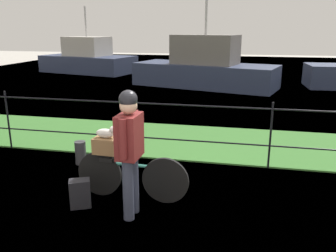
# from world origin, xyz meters

# --- Properties ---
(ground_plane) EXTENTS (60.00, 60.00, 0.00)m
(ground_plane) POSITION_xyz_m (0.00, 0.00, 0.00)
(ground_plane) COLOR #B2ADA3
(grass_strip) EXTENTS (27.00, 2.40, 0.03)m
(grass_strip) POSITION_xyz_m (0.00, 3.20, 0.01)
(grass_strip) COLOR #38702D
(grass_strip) RESTS_ON ground
(harbor_water) EXTENTS (30.00, 30.00, 0.00)m
(harbor_water) POSITION_xyz_m (0.00, 12.96, 0.00)
(harbor_water) COLOR #426684
(harbor_water) RESTS_ON ground
(iron_fence) EXTENTS (18.04, 0.04, 1.19)m
(iron_fence) POSITION_xyz_m (0.00, 1.99, 0.70)
(iron_fence) COLOR black
(iron_fence) RESTS_ON ground
(bicycle_main) EXTENTS (1.67, 0.17, 0.67)m
(bicycle_main) POSITION_xyz_m (-0.73, 0.39, 0.35)
(bicycle_main) COLOR black
(bicycle_main) RESTS_ON ground
(wooden_crate) EXTENTS (0.34, 0.26, 0.23)m
(wooden_crate) POSITION_xyz_m (-1.09, 0.41, 0.79)
(wooden_crate) COLOR olive
(wooden_crate) RESTS_ON bicycle_main
(terrier_dog) EXTENTS (0.32, 0.15, 0.18)m
(terrier_dog) POSITION_xyz_m (-1.07, 0.41, 0.98)
(terrier_dog) COLOR silver
(terrier_dog) RESTS_ON wooden_crate
(cyclist_person) EXTENTS (0.27, 0.54, 1.68)m
(cyclist_person) POSITION_xyz_m (-0.58, -0.06, 1.00)
(cyclist_person) COLOR #383D51
(cyclist_person) RESTS_ON ground
(backpack_on_paving) EXTENTS (0.33, 0.28, 0.40)m
(backpack_on_paving) POSITION_xyz_m (-1.34, 0.01, 0.20)
(backpack_on_paving) COLOR black
(backpack_on_paving) RESTS_ON ground
(mooring_bollard) EXTENTS (0.20, 0.20, 0.42)m
(mooring_bollard) POSITION_xyz_m (-2.05, 1.49, 0.21)
(mooring_bollard) COLOR #38383D
(mooring_bollard) RESTS_ON ground
(moored_boat_near) EXTENTS (5.57, 3.56, 3.54)m
(moored_boat_near) POSITION_xyz_m (-7.78, 14.36, 0.71)
(moored_boat_near) COLOR #2D3856
(moored_boat_near) RESTS_ON ground
(moored_boat_far) EXTENTS (6.26, 3.60, 3.73)m
(moored_boat_far) POSITION_xyz_m (-0.84, 10.73, 0.77)
(moored_boat_far) COLOR #2D3856
(moored_boat_far) RESTS_ON ground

